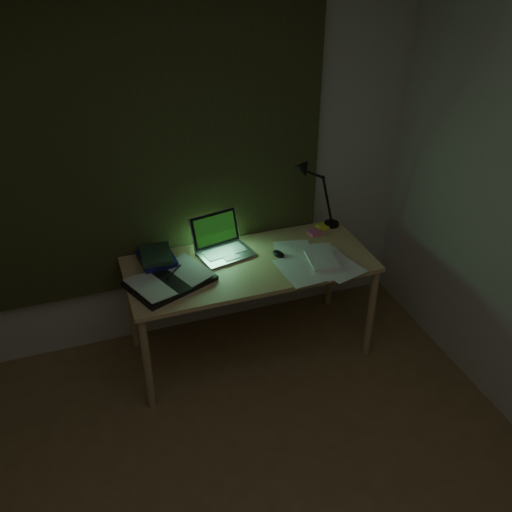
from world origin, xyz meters
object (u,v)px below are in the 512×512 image
Objects in this scene: book_stack at (157,258)px; loose_papers at (312,260)px; desk at (250,308)px; laptop at (226,239)px; desk_lamp at (334,189)px; open_textbook at (170,280)px.

book_stack is 0.60× the size of loose_papers.
desk is 4.16× the size of laptop.
desk_lamp reaches higher than laptop.
desk_lamp is at bearing -2.29° from laptop.
laptop is at bearing -4.81° from book_stack.
laptop is 0.83m from desk_lamp.
book_stack is 0.44× the size of desk_lamp.
open_textbook is at bearing -82.08° from book_stack.
laptop is at bearing 130.79° from desk.
book_stack is (-0.43, 0.04, -0.07)m from laptop.
laptop is 0.91× the size of loose_papers.
laptop reaches higher than book_stack.
open_textbook is 0.22m from book_stack.
desk is at bearing -17.12° from book_stack.
open_textbook reaches higher than desk.
desk is at bearing -61.19° from laptop.
laptop is 0.79× the size of open_textbook.
desk_lamp is at bearing -7.70° from open_textbook.
laptop reaches higher than open_textbook.
open_textbook reaches higher than loose_papers.
open_textbook is (-0.51, -0.05, 0.37)m from desk.
open_textbook is at bearing -167.29° from laptop.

